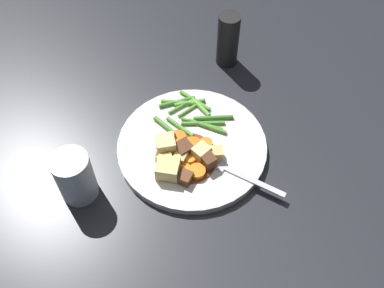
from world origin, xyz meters
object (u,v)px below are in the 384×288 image
(meat_chunk_3, at_px, (169,139))
(water_glass, at_px, (75,177))
(meat_chunk_1, at_px, (185,177))
(potato_chunk_4, at_px, (166,145))
(carrot_slice_4, at_px, (182,171))
(dinner_plate, at_px, (192,146))
(meat_chunk_0, at_px, (183,149))
(potato_chunk_5, at_px, (215,154))
(carrot_slice_2, at_px, (178,138))
(carrot_slice_5, at_px, (189,157))
(potato_chunk_3, at_px, (166,163))
(carrot_slice_6, at_px, (195,172))
(potato_chunk_1, at_px, (201,153))
(carrot_slice_3, at_px, (174,165))
(carrot_slice_0, at_px, (194,145))
(potato_chunk_0, at_px, (181,157))
(fork, at_px, (236,173))
(pepper_mill, at_px, (228,40))
(carrot_slice_1, at_px, (206,144))
(meat_chunk_2, at_px, (207,160))

(meat_chunk_3, distance_m, water_glass, 0.18)
(meat_chunk_1, distance_m, meat_chunk_3, 0.09)
(potato_chunk_4, xyz_separation_m, water_glass, (0.06, -0.16, 0.02))
(carrot_slice_4, relative_size, potato_chunk_4, 0.97)
(dinner_plate, bearing_deg, meat_chunk_0, -44.52)
(carrot_slice_4, bearing_deg, potato_chunk_5, 112.98)
(carrot_slice_2, xyz_separation_m, potato_chunk_5, (0.05, 0.06, 0.01))
(carrot_slice_5, height_order, potato_chunk_3, potato_chunk_3)
(carrot_slice_6, bearing_deg, water_glass, -90.11)
(carrot_slice_4, bearing_deg, potato_chunk_1, 128.55)
(carrot_slice_3, relative_size, potato_chunk_4, 0.80)
(carrot_slice_6, bearing_deg, carrot_slice_0, 173.85)
(potato_chunk_0, xyz_separation_m, water_glass, (0.03, -0.18, 0.02))
(carrot_slice_5, distance_m, meat_chunk_1, 0.05)
(carrot_slice_2, height_order, water_glass, water_glass)
(potato_chunk_0, bearing_deg, fork, 66.20)
(carrot_slice_4, distance_m, potato_chunk_4, 0.06)
(carrot_slice_6, distance_m, potato_chunk_1, 0.04)
(potato_chunk_5, distance_m, fork, 0.05)
(carrot_slice_4, bearing_deg, carrot_slice_6, 80.23)
(carrot_slice_4, distance_m, potato_chunk_3, 0.03)
(potato_chunk_4, height_order, water_glass, water_glass)
(potato_chunk_3, height_order, potato_chunk_4, potato_chunk_4)
(pepper_mill, bearing_deg, carrot_slice_1, -19.36)
(carrot_slice_6, height_order, meat_chunk_1, meat_chunk_1)
(potato_chunk_1, height_order, potato_chunk_3, potato_chunk_1)
(pepper_mill, bearing_deg, potato_chunk_1, -20.12)
(carrot_slice_4, bearing_deg, meat_chunk_1, 9.50)
(carrot_slice_0, relative_size, potato_chunk_5, 1.18)
(carrot_slice_4, bearing_deg, meat_chunk_3, -167.41)
(fork, bearing_deg, meat_chunk_1, -89.04)
(potato_chunk_4, bearing_deg, pepper_mill, 146.50)
(carrot_slice_1, distance_m, potato_chunk_5, 0.03)
(meat_chunk_0, bearing_deg, carrot_slice_1, 106.03)
(potato_chunk_3, bearing_deg, potato_chunk_0, 109.47)
(potato_chunk_5, bearing_deg, fork, 39.52)
(potato_chunk_1, relative_size, potato_chunk_4, 0.83)
(carrot_slice_2, height_order, potato_chunk_3, potato_chunk_3)
(carrot_slice_3, height_order, pepper_mill, pepper_mill)
(carrot_slice_4, relative_size, meat_chunk_0, 1.16)
(carrot_slice_1, bearing_deg, carrot_slice_5, -52.31)
(potato_chunk_0, relative_size, meat_chunk_0, 0.88)
(potato_chunk_3, height_order, pepper_mill, pepper_mill)
(potato_chunk_5, relative_size, fork, 0.19)
(carrot_slice_3, distance_m, meat_chunk_3, 0.06)
(carrot_slice_0, relative_size, potato_chunk_1, 1.17)
(carrot_slice_5, bearing_deg, meat_chunk_3, -143.86)
(potato_chunk_0, relative_size, meat_chunk_2, 0.84)
(potato_chunk_4, distance_m, pepper_mill, 0.29)
(meat_chunk_1, distance_m, fork, 0.09)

